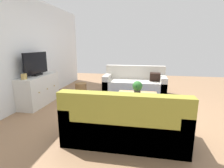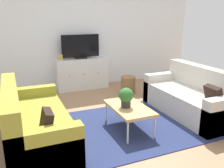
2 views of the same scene
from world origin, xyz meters
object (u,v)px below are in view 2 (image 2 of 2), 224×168
(tv_console, at_px, (82,74))
(wicker_basket, at_px, (128,85))
(coffee_table, at_px, (129,108))
(flat_screen_tv, at_px, (81,47))
(mantel_clock, at_px, (60,57))
(potted_plant, at_px, (126,97))
(couch_right_side, at_px, (193,98))
(couch_left_side, at_px, (31,125))

(tv_console, bearing_deg, wicker_basket, -41.49)
(coffee_table, relative_size, tv_console, 0.72)
(flat_screen_tv, distance_m, mantel_clock, 0.56)
(tv_console, relative_size, wicker_basket, 3.25)
(flat_screen_tv, height_order, wicker_basket, flat_screen_tv)
(potted_plant, bearing_deg, tv_console, 89.76)
(coffee_table, height_order, wicker_basket, coffee_table)
(couch_right_side, bearing_deg, coffee_table, -174.53)
(couch_left_side, bearing_deg, potted_plant, -5.44)
(couch_right_side, distance_m, tv_console, 2.78)
(couch_left_side, distance_m, flat_screen_tv, 2.89)
(coffee_table, bearing_deg, wicker_basket, 63.48)
(mantel_clock, relative_size, wicker_basket, 0.33)
(wicker_basket, bearing_deg, couch_left_side, -145.85)
(flat_screen_tv, bearing_deg, mantel_clock, -177.77)
(tv_console, bearing_deg, couch_right_side, -58.70)
(couch_right_side, relative_size, potted_plant, 6.01)
(tv_console, relative_size, mantel_clock, 9.76)
(potted_plant, height_order, wicker_basket, potted_plant)
(couch_left_side, xyz_separation_m, mantel_clock, (0.91, 2.37, 0.53))
(couch_left_side, height_order, coffee_table, couch_left_side)
(wicker_basket, bearing_deg, couch_right_side, -70.99)
(tv_console, distance_m, flat_screen_tv, 0.67)
(couch_left_side, bearing_deg, mantel_clock, 68.96)
(couch_right_side, bearing_deg, tv_console, 121.30)
(couch_right_side, distance_m, potted_plant, 1.49)
(mantel_clock, bearing_deg, wicker_basket, -29.37)
(couch_right_side, xyz_separation_m, tv_console, (-1.44, 2.37, 0.09))
(tv_console, height_order, mantel_clock, mantel_clock)
(flat_screen_tv, distance_m, wicker_basket, 1.48)
(couch_right_side, bearing_deg, wicker_basket, 109.01)
(couch_left_side, relative_size, wicker_basket, 4.79)
(couch_left_side, bearing_deg, coffee_table, -5.19)
(couch_right_side, xyz_separation_m, potted_plant, (-1.45, -0.14, 0.27))
(coffee_table, distance_m, potted_plant, 0.21)
(couch_left_side, relative_size, coffee_table, 2.06)
(potted_plant, height_order, tv_console, tv_console)
(wicker_basket, bearing_deg, potted_plant, -117.98)
(coffee_table, bearing_deg, flat_screen_tv, 91.02)
(couch_right_side, bearing_deg, potted_plant, -174.69)
(tv_console, relative_size, flat_screen_tv, 1.36)
(couch_right_side, relative_size, coffee_table, 2.06)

